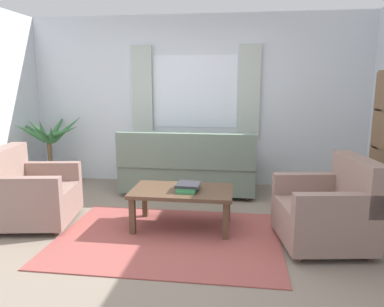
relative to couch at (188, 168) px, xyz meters
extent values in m
plane|color=gray|center=(0.02, -1.60, -0.37)|extent=(6.24, 6.24, 0.00)
cube|color=silver|center=(0.02, 0.66, 0.93)|extent=(5.32, 0.12, 2.60)
cube|color=white|center=(0.02, 0.60, 1.08)|extent=(1.30, 0.01, 1.10)
cube|color=#B2BCB2|center=(-0.81, 0.57, 1.08)|extent=(0.32, 0.06, 1.40)
cube|color=#B2BCB2|center=(0.85, 0.57, 1.08)|extent=(0.32, 0.06, 1.40)
cube|color=#9E4C47|center=(0.02, -1.60, -0.36)|extent=(2.28, 1.65, 0.01)
cube|color=slate|center=(0.00, 0.07, -0.12)|extent=(1.90, 0.80, 0.38)
cube|color=slate|center=(0.00, -0.25, 0.31)|extent=(1.90, 0.20, 0.48)
cube|color=slate|center=(0.87, 0.07, 0.19)|extent=(0.16, 0.80, 0.24)
cube|color=slate|center=(-0.87, 0.07, 0.19)|extent=(0.16, 0.80, 0.24)
cylinder|color=brown|center=(0.85, 0.37, -0.34)|extent=(0.06, 0.06, 0.06)
cylinder|color=brown|center=(-0.85, 0.37, -0.34)|extent=(0.06, 0.06, 0.06)
cylinder|color=brown|center=(0.85, -0.23, -0.34)|extent=(0.06, 0.06, 0.06)
cylinder|color=brown|center=(-0.85, -0.23, -0.34)|extent=(0.06, 0.06, 0.06)
cube|color=gray|center=(-1.53, -1.39, -0.13)|extent=(0.92, 0.95, 0.36)
cube|color=gray|center=(-1.85, -1.44, 0.28)|extent=(0.31, 0.86, 0.46)
cube|color=gray|center=(-1.47, -1.75, 0.16)|extent=(0.81, 0.24, 0.22)
cube|color=gray|center=(-1.58, -1.04, 0.16)|extent=(0.81, 0.24, 0.22)
cylinder|color=brown|center=(-1.16, -1.68, -0.34)|extent=(0.05, 0.05, 0.06)
cylinder|color=brown|center=(-1.27, -1.01, -0.34)|extent=(0.05, 0.05, 0.06)
cylinder|color=brown|center=(-1.90, -1.11, -0.34)|extent=(0.05, 0.05, 0.06)
cube|color=gray|center=(1.55, -1.54, -0.13)|extent=(0.92, 0.95, 0.36)
cube|color=gray|center=(1.87, -1.49, 0.28)|extent=(0.31, 0.86, 0.46)
cube|color=gray|center=(1.49, -1.19, 0.16)|extent=(0.81, 0.24, 0.22)
cube|color=gray|center=(1.60, -1.90, 0.16)|extent=(0.81, 0.24, 0.22)
cylinder|color=brown|center=(1.18, -1.25, -0.34)|extent=(0.05, 0.05, 0.06)
cylinder|color=brown|center=(1.28, -1.93, -0.34)|extent=(0.05, 0.05, 0.06)
cylinder|color=brown|center=(1.81, -1.16, -0.34)|extent=(0.05, 0.05, 0.06)
cylinder|color=brown|center=(1.92, -1.83, -0.34)|extent=(0.05, 0.05, 0.06)
cube|color=brown|center=(0.12, -1.29, 0.05)|extent=(1.10, 0.64, 0.04)
cube|color=brown|center=(-0.37, -1.55, -0.17)|extent=(0.06, 0.06, 0.40)
cube|color=brown|center=(0.61, -1.55, -0.17)|extent=(0.06, 0.06, 0.40)
cube|color=brown|center=(-0.37, -1.03, -0.17)|extent=(0.06, 0.06, 0.40)
cube|color=brown|center=(0.61, -1.03, -0.17)|extent=(0.06, 0.06, 0.40)
cube|color=#387F4C|center=(0.18, -1.30, 0.09)|extent=(0.21, 0.34, 0.03)
cube|color=#387F4C|center=(0.19, -1.30, 0.11)|extent=(0.22, 0.31, 0.02)
cube|color=#2D2D33|center=(0.19, -1.32, 0.14)|extent=(0.26, 0.26, 0.03)
cylinder|color=#B7B2A8|center=(-2.19, 0.14, -0.20)|extent=(0.38, 0.38, 0.34)
cylinder|color=brown|center=(-2.19, 0.14, 0.14)|extent=(0.07, 0.07, 0.33)
cone|color=#38753D|center=(-1.94, 0.13, 0.48)|extent=(0.52, 0.13, 0.27)
cone|color=#38753D|center=(-1.98, 0.35, 0.51)|extent=(0.41, 0.46, 0.46)
cone|color=#38753D|center=(-2.19, 0.49, 0.55)|extent=(0.10, 0.64, 0.46)
cone|color=#38753D|center=(-2.39, 0.32, 0.49)|extent=(0.41, 0.44, 0.37)
cone|color=#38753D|center=(-2.48, 0.17, 0.51)|extent=(0.58, 0.16, 0.35)
cone|color=#38753D|center=(-2.40, -0.01, 0.48)|extent=(0.43, 0.37, 0.39)
cone|color=#38753D|center=(-2.14, -0.21, 0.55)|extent=(0.16, 0.64, 0.48)
cone|color=#38753D|center=(-2.05, -0.04, 0.46)|extent=(0.31, 0.40, 0.37)
cube|color=brown|center=(2.40, -0.62, 0.48)|extent=(0.30, 0.04, 1.70)
camera|label=1|loc=(0.74, -5.06, 1.21)|focal=34.09mm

